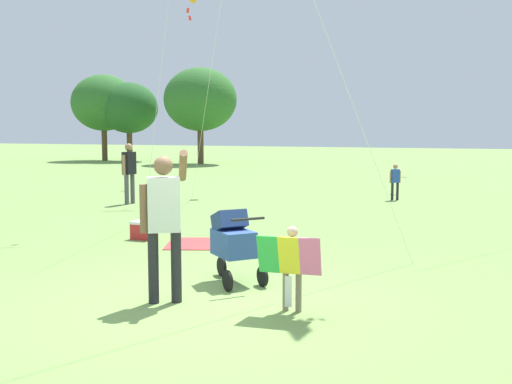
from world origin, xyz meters
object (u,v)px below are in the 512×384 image
object	(u,v)px
picnic_blanket	(210,244)
cooler_box	(144,230)
person_adult_flyer	(164,215)
child_with_butterfly_kite	(291,261)
person_red_shirt	(395,179)
stroller	(233,239)
person_couple_left	(129,168)

from	to	relation	value
picnic_blanket	cooler_box	world-z (taller)	cooler_box
person_adult_flyer	cooler_box	bearing A→B (deg)	124.18
child_with_butterfly_kite	person_adult_flyer	world-z (taller)	person_adult_flyer
person_adult_flyer	person_red_shirt	bearing A→B (deg)	84.27
person_adult_flyer	person_red_shirt	xyz separation A→B (m)	(1.19, 11.89, -0.46)
person_adult_flyer	picnic_blanket	xyz separation A→B (m)	(-1.08, 3.66, -1.09)
stroller	cooler_box	world-z (taller)	stroller
child_with_butterfly_kite	stroller	world-z (taller)	stroller
child_with_butterfly_kite	person_adult_flyer	size ratio (longest dim) A/B	0.54
person_couple_left	cooler_box	size ratio (longest dim) A/B	3.83
person_red_shirt	child_with_butterfly_kite	bearing A→B (deg)	-88.08
child_with_butterfly_kite	person_couple_left	size ratio (longest dim) A/B	0.59
person_couple_left	cooler_box	bearing A→B (deg)	-55.13
stroller	person_couple_left	xyz separation A→B (m)	(-6.15, 7.13, 0.41)
person_red_shirt	cooler_box	xyz separation A→B (m)	(-3.70, -8.20, -0.46)
person_couple_left	cooler_box	world-z (taller)	person_couple_left
person_red_shirt	picnic_blanket	distance (m)	8.55
child_with_butterfly_kite	person_couple_left	xyz separation A→B (m)	(-7.34, 8.19, 0.40)
person_adult_flyer	person_couple_left	distance (m)	10.14
cooler_box	person_red_shirt	bearing A→B (deg)	65.74
picnic_blanket	cooler_box	size ratio (longest dim) A/B	3.54
person_red_shirt	person_couple_left	world-z (taller)	person_couple_left
cooler_box	stroller	bearing A→B (deg)	-40.37
person_couple_left	picnic_blanket	bearing A→B (deg)	-45.06
person_couple_left	child_with_butterfly_kite	bearing A→B (deg)	-48.14
picnic_blanket	cooler_box	distance (m)	1.44
person_adult_flyer	cooler_box	distance (m)	4.55
person_red_shirt	picnic_blanket	world-z (taller)	person_red_shirt
child_with_butterfly_kite	person_couple_left	bearing A→B (deg)	131.86
stroller	person_adult_flyer	bearing A→B (deg)	-108.24
stroller	person_red_shirt	world-z (taller)	person_red_shirt
person_red_shirt	picnic_blanket	size ratio (longest dim) A/B	0.68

